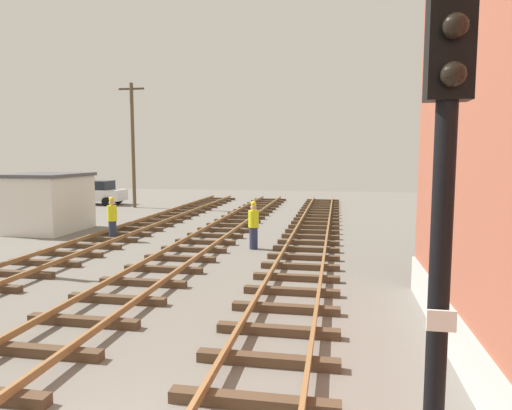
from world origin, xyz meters
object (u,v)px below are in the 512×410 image
Objects in this scene: parked_car_white at (96,192)px; track_worker_foreground at (112,219)px; control_hut at (48,202)px; utility_pole_far at (133,143)px; parked_car_blue at (9,192)px; track_worker_distant at (254,225)px; signal_mast at (443,199)px.

track_worker_foreground is at bearing -58.30° from parked_car_white.
utility_pole_far is at bearing 91.84° from control_hut.
control_hut is at bearing -45.10° from parked_car_blue.
parked_car_blue is at bearing -169.16° from parked_car_white.
track_worker_distant reaches higher than parked_car_white.
control_hut reaches higher than track_worker_distant.
control_hut is 2.03× the size of track_worker_foreground.
control_hut is at bearing 132.73° from signal_mast.
utility_pole_far is 4.54× the size of track_worker_distant.
track_worker_distant is (14.36, -13.87, 0.03)m from parked_car_white.
parked_car_blue is at bearing 148.34° from track_worker_distant.
track_worker_distant is (-4.05, 13.17, -2.32)m from signal_mast.
signal_mast is at bearing -55.75° from parked_car_white.
parked_car_white is at bearing 10.84° from parked_car_blue.
utility_pole_far is 4.54× the size of track_worker_foreground.
signal_mast is at bearing -72.91° from track_worker_distant.
utility_pole_far is 16.91m from track_worker_distant.
signal_mast is 2.76× the size of track_worker_distant.
utility_pole_far is (-14.79, 25.75, 1.19)m from signal_mast.
utility_pole_far reaches higher than track_worker_foreground.
parked_car_white is (-18.41, 27.04, -2.35)m from signal_mast.
control_hut is (-14.46, 15.66, -1.86)m from signal_mast.
track_worker_distant is at bearing -49.52° from utility_pole_far.
control_hut reaches higher than track_worker_foreground.
signal_mast is at bearing -53.45° from track_worker_foreground.
control_hut is 0.45× the size of utility_pole_far.
parked_car_white is 2.25× the size of track_worker_distant.
utility_pole_far reaches higher than parked_car_blue.
track_worker_distant is at bearing 107.09° from signal_mast.
control_hut is 14.39m from parked_car_blue.
parked_car_blue is at bearing 140.09° from track_worker_foreground.
control_hut is 12.05m from parked_car_white.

